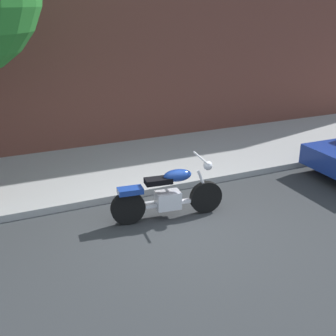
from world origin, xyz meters
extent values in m
plane|color=#303335|center=(0.00, 0.00, 0.00)|extent=(60.00, 60.00, 0.00)
cube|color=#999999|center=(0.00, 3.06, 0.07)|extent=(23.01, 3.29, 0.14)
cylinder|color=black|center=(0.81, 0.29, 0.31)|extent=(0.63, 0.17, 0.62)
cylinder|color=black|center=(-0.67, 0.45, 0.31)|extent=(0.63, 0.17, 0.62)
cube|color=silver|center=(0.07, 0.37, 0.36)|extent=(0.47, 0.33, 0.32)
cube|color=silver|center=(0.07, 0.37, 0.29)|extent=(1.34, 0.23, 0.06)
ellipsoid|color=navy|center=(0.25, 0.35, 0.82)|extent=(0.55, 0.32, 0.22)
cube|color=black|center=(-0.11, 0.39, 0.76)|extent=(0.50, 0.29, 0.10)
cube|color=navy|center=(-0.62, 0.45, 0.64)|extent=(0.46, 0.29, 0.10)
cylinder|color=silver|center=(0.75, 0.30, 0.59)|extent=(0.28, 0.08, 0.58)
cylinder|color=silver|center=(0.69, 0.30, 1.10)|extent=(0.11, 0.70, 0.04)
sphere|color=silver|center=(0.83, 0.29, 0.94)|extent=(0.17, 0.17, 0.17)
cylinder|color=silver|center=(-0.16, 0.56, 0.26)|extent=(0.81, 0.18, 0.09)
cylinder|color=black|center=(4.59, 1.06, 0.32)|extent=(0.64, 0.23, 0.64)
camera|label=1|loc=(-2.87, -6.13, 3.74)|focal=46.42mm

